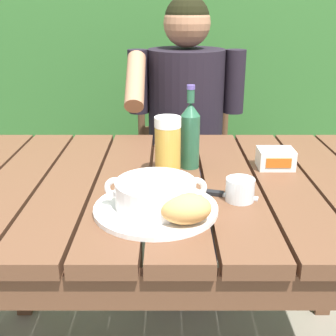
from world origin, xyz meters
TOP-DOWN VIEW (x-y plane):
  - dining_table at (0.00, 0.00)m, footprint 1.33×0.86m
  - hedge_backdrop at (0.09, 1.61)m, footprint 3.03×0.94m
  - chair_near_diner at (0.05, 0.87)m, footprint 0.46×0.47m
  - person_eating at (0.05, 0.67)m, footprint 0.48×0.47m
  - serving_plate at (-0.05, -0.20)m, footprint 0.29×0.29m
  - soup_bowl at (-0.05, -0.20)m, footprint 0.24×0.19m
  - bread_roll at (0.02, -0.28)m, footprint 0.12×0.10m
  - beer_glass at (-0.02, 0.02)m, footprint 0.07×0.07m
  - beer_bottle at (0.04, 0.09)m, footprint 0.06×0.06m
  - water_glass_small at (0.15, -0.14)m, footprint 0.07×0.07m
  - butter_tub at (0.29, 0.08)m, footprint 0.10×0.08m
  - table_knife at (0.11, -0.12)m, footprint 0.15×0.06m

SIDE VIEW (x-z plane):
  - chair_near_diner at x=0.05m, z-range 0.00..0.93m
  - dining_table at x=0.00m, z-range 0.29..1.05m
  - person_eating at x=0.05m, z-range 0.11..1.37m
  - table_knife at x=0.11m, z-range 0.76..0.77m
  - serving_plate at x=-0.05m, z-range 0.77..0.78m
  - water_glass_small at x=0.15m, z-range 0.77..0.82m
  - butter_tub at x=0.29m, z-range 0.77..0.82m
  - bread_roll at x=0.02m, z-range 0.78..0.84m
  - soup_bowl at x=-0.05m, z-range 0.77..0.85m
  - beer_glass at x=-0.02m, z-range 0.77..0.94m
  - beer_bottle at x=0.04m, z-range 0.74..0.99m
  - hedge_backdrop at x=0.09m, z-range -0.01..1.88m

